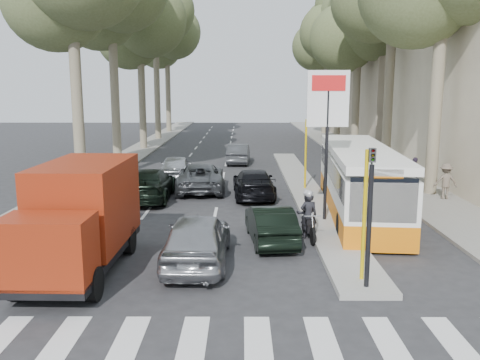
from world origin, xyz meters
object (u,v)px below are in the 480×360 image
at_px(red_truck, 81,216).
at_px(city_bus, 359,179).
at_px(silver_hatchback, 197,239).
at_px(dark_hatchback, 270,224).
at_px(motorcycle, 308,216).

bearing_deg(red_truck, city_bus, 36.35).
bearing_deg(silver_hatchback, dark_hatchback, -135.04).
xyz_separation_m(dark_hatchback, motorcycle, (1.28, 0.54, 0.14)).
bearing_deg(motorcycle, silver_hatchback, -147.04).
height_order(silver_hatchback, city_bus, city_bus).
distance_m(dark_hatchback, red_truck, 6.02).
bearing_deg(dark_hatchback, silver_hatchback, 37.62).
height_order(silver_hatchback, dark_hatchback, silver_hatchback).
xyz_separation_m(dark_hatchback, red_truck, (-5.33, -2.64, 0.95)).
xyz_separation_m(silver_hatchback, city_bus, (5.90, 5.84, 0.69)).
xyz_separation_m(dark_hatchback, city_bus, (3.69, 3.74, 0.82)).
xyz_separation_m(red_truck, city_bus, (9.02, 6.38, -0.12)).
height_order(silver_hatchback, red_truck, red_truck).
relative_size(silver_hatchback, dark_hatchback, 1.18).
bearing_deg(silver_hatchback, city_bus, -133.94).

